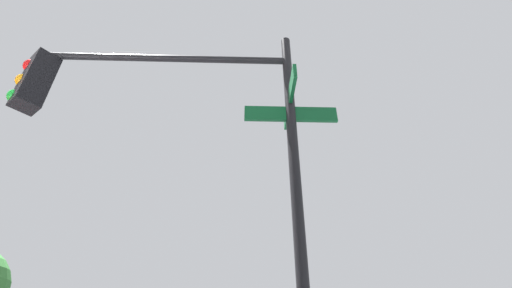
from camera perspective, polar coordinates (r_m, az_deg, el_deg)
The scene contains 1 object.
traffic_signal_near at distance 3.80m, azimuth -16.20°, elevation 2.59°, with size 3.09×2.56×5.37m.
Camera 1 is at (-8.48, -4.56, 1.76)m, focal length 22.55 mm.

